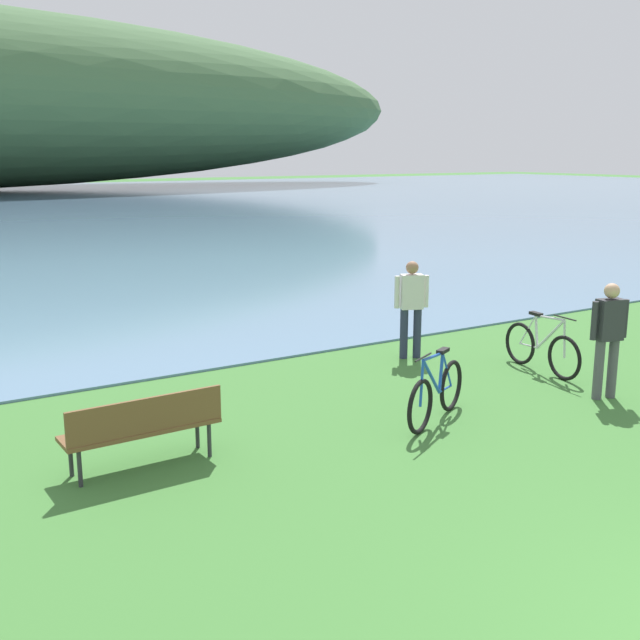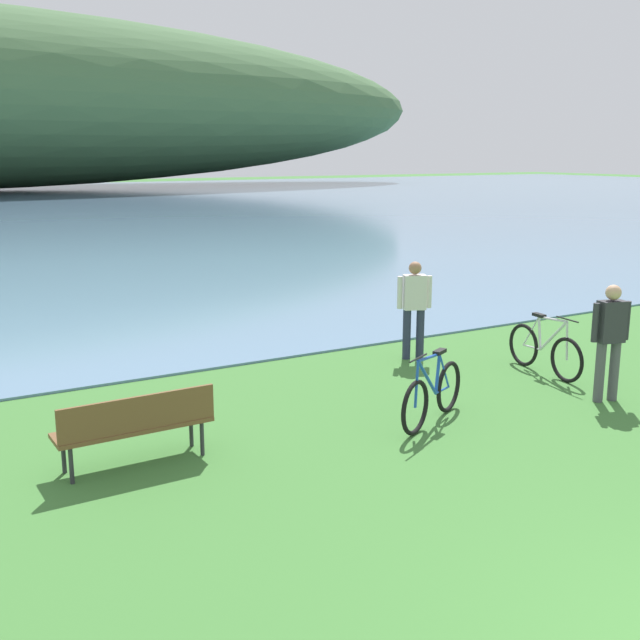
% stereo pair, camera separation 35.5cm
% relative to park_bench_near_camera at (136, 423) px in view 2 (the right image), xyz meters
% --- Properties ---
extents(park_bench_near_camera, '(1.81, 0.53, 0.88)m').
position_rel_park_bench_near_camera_xyz_m(park_bench_near_camera, '(0.00, 0.00, 0.00)').
color(park_bench_near_camera, brown).
rests_on(park_bench_near_camera, ground).
extents(bicycle_leaning_near_bench, '(1.61, 0.85, 1.01)m').
position_rel_park_bench_near_camera_xyz_m(bicycle_leaning_near_bench, '(3.83, -0.56, -0.12)').
color(bicycle_leaning_near_bench, black).
rests_on(bicycle_leaning_near_bench, ground).
extents(bicycle_beside_path, '(0.25, 1.77, 1.01)m').
position_rel_park_bench_near_camera_xyz_m(bicycle_beside_path, '(6.86, 0.35, -0.12)').
color(bicycle_beside_path, black).
rests_on(bicycle_beside_path, ground).
extents(person_at_shoreline, '(0.57, 0.35, 1.71)m').
position_rel_park_bench_near_camera_xyz_m(person_at_shoreline, '(5.59, 2.18, 0.46)').
color(person_at_shoreline, '#282D47').
rests_on(person_at_shoreline, ground).
extents(person_on_the_grass, '(0.59, 0.31, 1.71)m').
position_rel_park_bench_near_camera_xyz_m(person_on_the_grass, '(6.59, -1.10, 0.46)').
color(person_on_the_grass, '#4C4C51').
rests_on(person_on_the_grass, ground).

